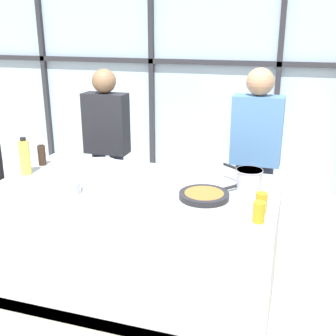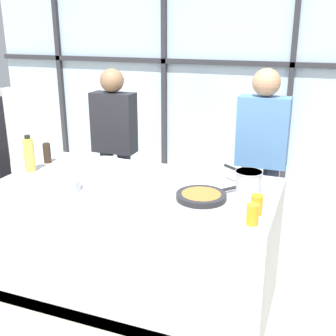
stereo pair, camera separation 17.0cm
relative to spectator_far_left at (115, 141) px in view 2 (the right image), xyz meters
name	(u,v)px [view 2 (the right image)]	position (x,y,z in m)	size (l,w,h in m)	color
ground_plane	(141,293)	(0.70, -0.98, -0.90)	(18.00, 18.00, 0.00)	#BCB29E
back_window_wall	(225,74)	(0.70, 1.54, 0.50)	(6.40, 0.10, 2.80)	silver
demo_island	(140,241)	(0.70, -0.98, -0.45)	(1.92, 0.94, 0.91)	#B7BABF
spectator_far_left	(115,141)	(0.00, 0.00, 0.00)	(0.42, 0.22, 1.58)	#232838
spectator_center_left	(261,153)	(1.40, 0.00, 0.03)	(0.42, 0.23, 1.63)	#232838
frying_pan	(202,196)	(1.20, -1.10, 0.03)	(0.43, 0.49, 0.04)	#232326
saucepan	(248,180)	(1.44, -0.86, 0.08)	(0.29, 0.24, 0.14)	silver
white_plate	(105,161)	(0.24, -0.63, 0.01)	(0.23, 0.23, 0.01)	white
mixing_bowl	(63,185)	(0.30, -1.29, 0.05)	(0.22, 0.22, 0.07)	silver
oil_bottle	(29,155)	(-0.16, -1.04, 0.14)	(0.08, 0.08, 0.28)	#E0CC4C
pepper_grinder	(47,152)	(-0.17, -0.82, 0.09)	(0.06, 0.06, 0.19)	#332319
juice_glass_near	(253,214)	(1.56, -1.35, 0.07)	(0.07, 0.07, 0.12)	orange
juice_glass_far	(257,205)	(1.56, -1.21, 0.07)	(0.07, 0.07, 0.12)	orange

